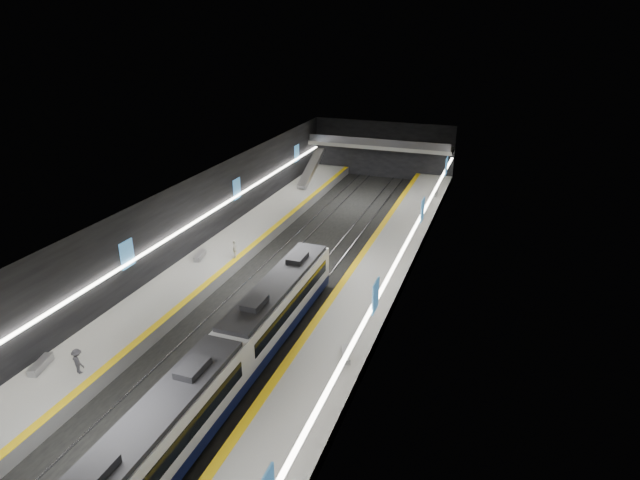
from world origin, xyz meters
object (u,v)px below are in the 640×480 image
at_px(bench_left_near, 41,365).
at_px(bench_right_near, 346,355).
at_px(train, 229,359).
at_px(passenger_left_a, 235,249).
at_px(bench_left_far, 200,256).
at_px(passenger_left_b, 78,361).
at_px(escalator, 311,168).
at_px(bench_right_far, 435,193).

xyz_separation_m(bench_left_near, bench_right_near, (17.79, 7.63, -0.03)).
height_order(train, passenger_left_a, train).
bearing_deg(bench_left_far, bench_left_near, -104.74).
relative_size(passenger_left_a, passenger_left_b, 1.01).
height_order(bench_right_near, passenger_left_a, passenger_left_a).
xyz_separation_m(escalator, passenger_left_b, (1.05, -43.64, -1.05)).
relative_size(escalator, bench_right_far, 4.29).
distance_m(bench_right_far, passenger_left_a, 28.93).
distance_m(bench_right_near, passenger_left_b, 16.76).
distance_m(bench_left_near, bench_right_far, 47.63).
distance_m(train, passenger_left_a, 17.56).
bearing_deg(passenger_left_a, bench_right_far, 136.96).
height_order(bench_left_far, passenger_left_a, passenger_left_a).
bearing_deg(bench_left_near, bench_right_far, 53.07).
xyz_separation_m(train, bench_right_near, (6.20, 4.22, -0.98)).
height_order(train, bench_right_far, train).
bearing_deg(train, passenger_left_a, 117.12).
bearing_deg(bench_left_near, passenger_left_b, -4.59).
xyz_separation_m(train, bench_left_far, (-11.03, 14.47, -0.95)).
bearing_deg(bench_right_near, bench_left_near, -177.08).
height_order(train, escalator, escalator).
distance_m(train, bench_right_far, 41.18).
bearing_deg(passenger_left_b, bench_right_far, -90.63).
height_order(bench_left_near, passenger_left_b, passenger_left_b).
bearing_deg(passenger_left_b, bench_left_near, 28.90).
bearing_deg(bench_right_near, bench_right_far, 69.24).
height_order(bench_left_far, bench_right_near, bench_left_far).
xyz_separation_m(train, passenger_left_a, (-8.00, 15.62, -0.34)).
bearing_deg(bench_left_far, escalator, 74.83).
relative_size(train, bench_right_near, 16.90).
relative_size(bench_right_near, passenger_left_b, 1.05).
distance_m(bench_left_far, passenger_left_a, 3.29).
distance_m(train, bench_right_near, 7.56).
bearing_deg(bench_right_near, passenger_left_b, -174.99).
xyz_separation_m(bench_right_far, passenger_left_a, (-14.48, -25.03, 0.63)).
relative_size(escalator, passenger_left_b, 4.73).
relative_size(bench_left_near, bench_left_far, 1.00).
xyz_separation_m(passenger_left_a, passenger_left_b, (-0.95, -18.57, -0.01)).
bearing_deg(bench_right_far, bench_right_near, -90.14).
xyz_separation_m(train, bench_left_near, (-11.59, -3.41, -0.95)).
xyz_separation_m(escalator, bench_left_near, (-1.59, -44.11, -1.65)).
height_order(bench_right_near, bench_right_far, bench_right_far).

